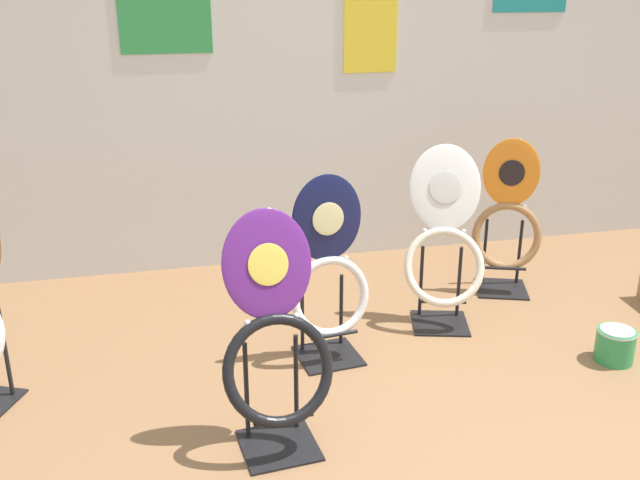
{
  "coord_description": "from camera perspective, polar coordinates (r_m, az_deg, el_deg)",
  "views": [
    {
      "loc": [
        -1.01,
        -1.8,
        1.68
      ],
      "look_at": [
        -0.3,
        1.18,
        0.55
      ],
      "focal_mm": 40.0,
      "sensor_mm": 36.0,
      "label": 1
    }
  ],
  "objects": [
    {
      "name": "toilet_seat_display_orange_sun",
      "position": [
        4.08,
        14.75,
        1.12
      ],
      "size": [
        0.4,
        0.36,
        0.87
      ],
      "color": "black",
      "rests_on": "ground_plane"
    },
    {
      "name": "paint_can",
      "position": [
        3.6,
        22.54,
        -7.71
      ],
      "size": [
        0.18,
        0.18,
        0.16
      ],
      "color": "#2D8E4C",
      "rests_on": "ground_plane"
    },
    {
      "name": "toilet_seat_display_white_plain",
      "position": [
        3.61,
        9.89,
        -0.33
      ],
      "size": [
        0.45,
        0.42,
        0.91
      ],
      "color": "black",
      "rests_on": "ground_plane"
    },
    {
      "name": "wall_back",
      "position": [
        4.31,
        0.29,
        15.21
      ],
      "size": [
        8.0,
        0.07,
        2.6
      ],
      "color": "silver",
      "rests_on": "ground_plane"
    },
    {
      "name": "toilet_seat_display_navy_moon",
      "position": [
        3.22,
        0.71,
        -2.91
      ],
      "size": [
        0.39,
        0.31,
        0.88
      ],
      "color": "black",
      "rests_on": "ground_plane"
    },
    {
      "name": "toilet_seat_display_purple_note",
      "position": [
        2.62,
        -3.61,
        -8.31
      ],
      "size": [
        0.43,
        0.34,
        0.91
      ],
      "color": "black",
      "rests_on": "ground_plane"
    }
  ]
}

